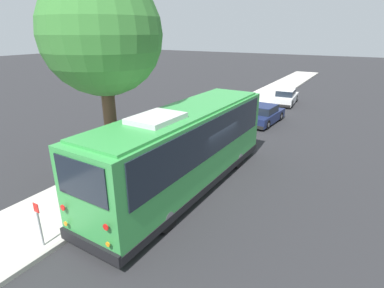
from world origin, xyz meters
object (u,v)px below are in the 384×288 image
object	(u,v)px
shuttle_bus	(186,145)
parked_sedan_white	(285,97)
parked_sedan_navy	(264,115)
sign_post_far	(91,199)
sign_post_near	(39,224)
fire_hydrant	(229,120)
street_tree	(103,26)

from	to	relation	value
shuttle_bus	parked_sedan_white	size ratio (longest dim) A/B	2.39
parked_sedan_navy	sign_post_far	xyz separation A→B (m)	(-14.21, 1.42, 0.13)
parked_sedan_white	sign_post_near	world-z (taller)	sign_post_near
parked_sedan_white	sign_post_far	distance (m)	21.07
shuttle_bus	fire_hydrant	xyz separation A→B (m)	(8.42, 1.81, -1.31)
parked_sedan_navy	fire_hydrant	xyz separation A→B (m)	(-2.29, 1.62, -0.04)
sign_post_far	fire_hydrant	world-z (taller)	sign_post_far
sign_post_near	sign_post_far	bearing A→B (deg)	0.00
shuttle_bus	sign_post_near	distance (m)	5.71
parked_sedan_navy	parked_sedan_white	bearing A→B (deg)	5.86
shuttle_bus	fire_hydrant	distance (m)	8.71
street_tree	sign_post_near	size ratio (longest dim) A/B	6.13
parked_sedan_white	street_tree	world-z (taller)	street_tree
parked_sedan_navy	sign_post_far	world-z (taller)	sign_post_far
parked_sedan_navy	parked_sedan_white	world-z (taller)	parked_sedan_white
parked_sedan_navy	sign_post_near	xyz separation A→B (m)	(-16.10, 1.42, 0.29)
parked_sedan_white	fire_hydrant	bearing A→B (deg)	167.09
shuttle_bus	parked_sedan_navy	bearing A→B (deg)	2.05
street_tree	fire_hydrant	distance (m)	11.04
sign_post_far	sign_post_near	bearing A→B (deg)	-180.00
shuttle_bus	parked_sedan_white	world-z (taller)	shuttle_bus
street_tree	parked_sedan_white	bearing A→B (deg)	-7.50
parked_sedan_navy	parked_sedan_white	size ratio (longest dim) A/B	1.00
parked_sedan_white	fire_hydrant	distance (m)	9.22
parked_sedan_navy	sign_post_near	distance (m)	16.17
parked_sedan_navy	fire_hydrant	world-z (taller)	parked_sedan_navy
parked_sedan_white	street_tree	bearing A→B (deg)	168.28
shuttle_bus	street_tree	world-z (taller)	street_tree
shuttle_bus	sign_post_near	bearing A→B (deg)	164.44
parked_sedan_navy	street_tree	distance (m)	13.26
sign_post_near	fire_hydrant	xyz separation A→B (m)	(13.81, 0.20, -0.33)
parked_sedan_navy	parked_sedan_white	xyz separation A→B (m)	(6.83, 0.22, 0.00)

